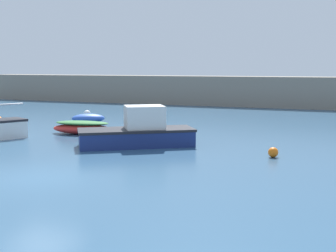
# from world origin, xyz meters

# --- Properties ---
(ground_plane) EXTENTS (120.00, 120.00, 0.20)m
(ground_plane) POSITION_xyz_m (0.00, 0.00, -0.10)
(ground_plane) COLOR #2D5170
(harbor_breakwater) EXTENTS (59.12, 3.12, 2.85)m
(harbor_breakwater) POSITION_xyz_m (0.00, 31.61, 1.43)
(harbor_breakwater) COLOR gray
(harbor_breakwater) RESTS_ON ground_plane
(rowboat_with_red_cover) EXTENTS (3.66, 1.85, 0.75)m
(rowboat_with_red_cover) POSITION_xyz_m (-4.32, 9.51, 0.37)
(rowboat_with_red_cover) COLOR red
(rowboat_with_red_cover) RESTS_ON ground_plane
(dinghy_near_pier) EXTENTS (2.50, 2.13, 0.62)m
(dinghy_near_pier) POSITION_xyz_m (-6.81, 14.20, 0.31)
(dinghy_near_pier) COLOR #2D56B7
(dinghy_near_pier) RESTS_ON ground_plane
(motorboat_grey_hull) EXTENTS (5.66, 4.74, 1.94)m
(motorboat_grey_hull) POSITION_xyz_m (0.39, 7.09, 0.67)
(motorboat_grey_hull) COLOR navy
(motorboat_grey_hull) RESTS_ON ground_plane
(mooring_buoy_orange) EXTENTS (0.43, 0.43, 0.43)m
(mooring_buoy_orange) POSITION_xyz_m (6.87, 6.66, 0.21)
(mooring_buoy_orange) COLOR orange
(mooring_buoy_orange) RESTS_ON ground_plane
(mooring_buoy_yellow) EXTENTS (0.38, 0.38, 0.38)m
(mooring_buoy_yellow) POSITION_xyz_m (-3.25, 13.64, 0.19)
(mooring_buoy_yellow) COLOR yellow
(mooring_buoy_yellow) RESTS_ON ground_plane
(mooring_buoy_white) EXTENTS (0.50, 0.50, 0.50)m
(mooring_buoy_white) POSITION_xyz_m (-8.92, 17.47, 0.25)
(mooring_buoy_white) COLOR white
(mooring_buoy_white) RESTS_ON ground_plane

